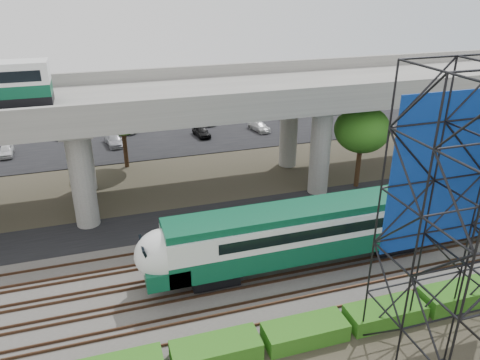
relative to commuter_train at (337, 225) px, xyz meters
name	(u,v)px	position (x,y,z in m)	size (l,w,h in m)	color
ground	(261,295)	(-6.11, -2.00, -2.88)	(140.00, 140.00, 0.00)	#474233
ballast_bed	(250,276)	(-6.11, 0.00, -2.78)	(90.00, 12.00, 0.20)	slate
service_road	(217,218)	(-6.11, 8.50, -2.84)	(90.00, 5.00, 0.08)	black
parking_lot	(169,132)	(-6.11, 32.00, -2.84)	(90.00, 18.00, 0.08)	black
harbor_water	(146,93)	(-6.11, 54.00, -2.87)	(140.00, 40.00, 0.03)	#445B6F
rail_tracks	(250,273)	(-6.11, 0.00, -2.60)	(90.00, 9.52, 0.16)	#472D1E
commuter_train	(337,225)	(0.00, 0.00, 0.00)	(29.30, 3.06, 4.30)	black
overpass	(184,104)	(-7.38, 14.00, 5.33)	(80.00, 12.00, 12.40)	#9E9B93
hedge_strip	(305,331)	(-5.11, -6.30, -2.32)	(34.60, 1.80, 1.20)	#2B6116
trees	(145,137)	(-10.78, 14.17, 2.69)	(40.94, 16.94, 7.69)	#382314
parked_cars	(176,127)	(-5.21, 31.91, -2.19)	(36.58, 9.61, 1.28)	silver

